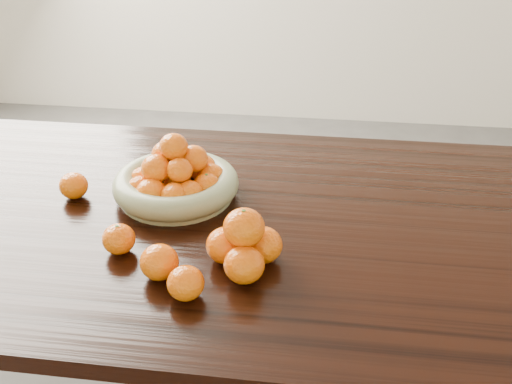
# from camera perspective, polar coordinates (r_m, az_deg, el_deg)

# --- Properties ---
(dining_table) EXTENTS (2.00, 1.00, 0.75)m
(dining_table) POSITION_cam_1_polar(r_m,az_deg,el_deg) (1.42, -0.46, -5.53)
(dining_table) COLOR black
(dining_table) RESTS_ON ground
(fruit_bowl) EXTENTS (0.32, 0.32, 0.17)m
(fruit_bowl) POSITION_cam_1_polar(r_m,az_deg,el_deg) (1.45, -7.99, 1.21)
(fruit_bowl) COLOR gray
(fruit_bowl) RESTS_ON dining_table
(orange_pyramid) EXTENTS (0.16, 0.16, 0.14)m
(orange_pyramid) POSITION_cam_1_polar(r_m,az_deg,el_deg) (1.17, -1.19, -5.33)
(orange_pyramid) COLOR orange
(orange_pyramid) RESTS_ON dining_table
(loose_orange_0) EXTENTS (0.07, 0.07, 0.07)m
(loose_orange_0) POSITION_cam_1_polar(r_m,az_deg,el_deg) (1.26, -13.57, -4.59)
(loose_orange_0) COLOR orange
(loose_orange_0) RESTS_ON dining_table
(loose_orange_1) EXTENTS (0.07, 0.07, 0.07)m
(loose_orange_1) POSITION_cam_1_polar(r_m,az_deg,el_deg) (1.12, -7.05, -9.04)
(loose_orange_1) COLOR orange
(loose_orange_1) RESTS_ON dining_table
(loose_orange_2) EXTENTS (0.08, 0.08, 0.07)m
(loose_orange_2) POSITION_cam_1_polar(r_m,az_deg,el_deg) (1.17, -9.64, -6.93)
(loose_orange_2) COLOR orange
(loose_orange_2) RESTS_ON dining_table
(loose_orange_3) EXTENTS (0.07, 0.07, 0.07)m
(loose_orange_3) POSITION_cam_1_polar(r_m,az_deg,el_deg) (1.50, -17.78, 0.61)
(loose_orange_3) COLOR orange
(loose_orange_3) RESTS_ON dining_table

